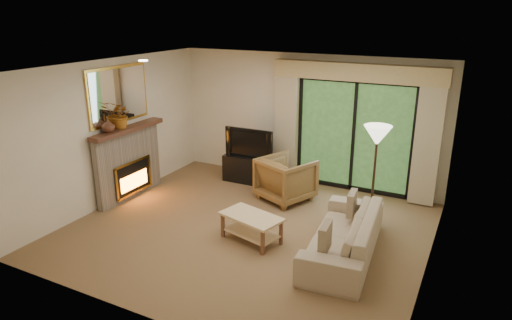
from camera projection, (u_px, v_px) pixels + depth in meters
The scene contains 22 objects.
floor at pixel (248, 229), 7.43m from camera, with size 5.50×5.50×0.00m, color brown.
ceiling at pixel (247, 68), 6.61m from camera, with size 5.50×5.50×0.00m, color silver.
wall_back at pixel (306, 120), 9.13m from camera, with size 5.00×5.00×0.00m, color beige.
wall_front at pixel (137, 216), 4.91m from camera, with size 5.00×5.00×0.00m, color beige.
wall_left at pixel (113, 132), 8.21m from camera, with size 5.00×5.00×0.00m, color beige.
wall_right at pixel (436, 183), 5.83m from camera, with size 5.00×5.00×0.00m, color beige.
fireplace at pixel (129, 162), 8.52m from camera, with size 0.24×1.70×1.37m, color slate, non-canonical shape.
mirror at pixel (119, 95), 8.16m from camera, with size 0.07×1.45×1.02m, color gold, non-canonical shape.
sliding_door at pixel (354, 136), 8.71m from camera, with size 2.26×0.10×2.16m, color black, non-canonical shape.
curtain_left at pixel (287, 124), 9.17m from camera, with size 0.45×0.18×2.35m, color tan.
curtain_right at pixel (428, 141), 8.00m from camera, with size 0.45×0.18×2.35m, color tan.
cornice at pixel (357, 72), 8.25m from camera, with size 3.20×0.24×0.32m, color tan.
media_console at pixel (251, 169), 9.40m from camera, with size 1.10×0.49×0.55m, color black.
tv at pixel (251, 142), 9.22m from camera, with size 1.04×0.14×0.60m, color black.
armchair at pixel (286, 179), 8.46m from camera, with size 0.87×0.90×0.82m, color brown.
sofa at pixel (344, 234), 6.58m from camera, with size 2.19×0.86×0.64m, color tan.
pillow_near at pixel (325, 238), 6.01m from camera, with size 0.10×0.39×0.39m, color brown.
pillow_far at pixel (352, 203), 7.08m from camera, with size 0.10×0.38×0.38m, color brown.
coffee_table at pixel (251, 228), 7.01m from camera, with size 0.94×0.52×0.42m, color #DEBB86, non-canonical shape.
floor_lamp at pixel (374, 175), 7.43m from camera, with size 0.45×0.45×1.67m, color white, non-canonical shape.
vase at pixel (108, 126), 7.89m from camera, with size 0.23×0.23×0.24m, color #49291B.
branches at pixel (121, 115), 8.13m from camera, with size 0.43×0.37×0.48m, color #965616.
Camera 1 is at (3.18, -5.89, 3.42)m, focal length 32.00 mm.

